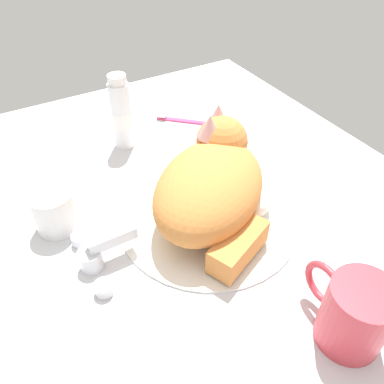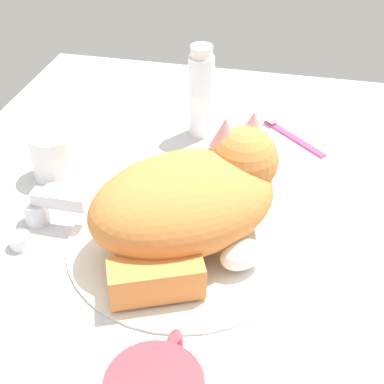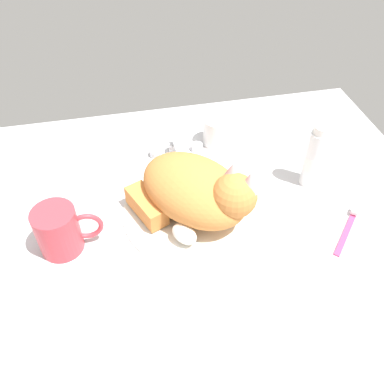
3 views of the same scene
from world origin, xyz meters
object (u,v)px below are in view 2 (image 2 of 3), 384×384
Objects in this scene: cat at (193,198)px; rinse_cup at (54,155)px; faucet at (44,209)px; toothpaste_bottle at (201,94)px; toothbrush at (290,134)px.

cat is 4.05× the size of rinse_cup.
cat reaches higher than faucet.
cat is 1.86× the size of toothpaste_bottle.
cat is at bearing -113.44° from rinse_cup.
toothbrush is at bearing -82.04° from toothpaste_bottle.
toothpaste_bottle is 1.40× the size of toothbrush.
cat is at bearing 160.36° from toothbrush.
toothpaste_bottle is at bearing 97.96° from toothbrush.
rinse_cup is 39.37cm from toothbrush.
toothbrush is at bearing -60.79° from rinse_cup.
toothpaste_bottle reaches higher than toothbrush.
faucet is 32.69cm from toothpaste_bottle.
rinse_cup reaches higher than faucet.
rinse_cup is at bearing 131.76° from toothpaste_bottle.
faucet is 11.50cm from rinse_cup.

